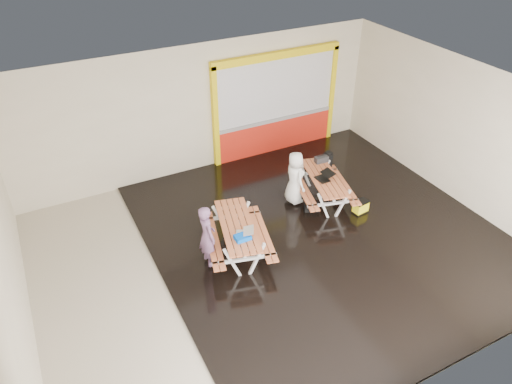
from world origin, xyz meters
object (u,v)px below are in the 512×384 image
picnic_table_right (324,183)px  person_right (295,178)px  blue_pouch (243,237)px  dark_case (312,207)px  person_left (207,236)px  picnic_table_left (237,231)px  laptop_right (324,177)px  laptop_left (244,233)px  fluke_bag (361,207)px  backpack (328,159)px  toolbox (321,159)px

picnic_table_right → person_right: size_ratio=1.57×
blue_pouch → dark_case: size_ratio=0.87×
person_left → picnic_table_right: bearing=-78.1°
picnic_table_right → person_left: (-3.45, -0.87, 0.24)m
picnic_table_left → laptop_right: laptop_right is taller
laptop_left → fluke_bag: (3.29, 0.31, -0.63)m
person_left → fluke_bag: 4.03m
person_right → backpack: size_ratio=3.34×
picnic_table_right → backpack: size_ratio=5.23×
laptop_left → laptop_right: 2.91m
picnic_table_right → blue_pouch: bearing=-156.0°
picnic_table_right → person_right: 0.76m
blue_pouch → toolbox: toolbox is taller
picnic_table_left → toolbox: bearing=24.9°
picnic_table_left → picnic_table_right: size_ratio=1.04×
person_left → laptop_left: person_left is taller
person_left → blue_pouch: size_ratio=4.44×
picnic_table_right → fluke_bag: picnic_table_right is taller
picnic_table_left → laptop_right: (2.68, 0.71, 0.21)m
person_right → picnic_table_left: bearing=118.2°
person_right → toolbox: person_right is taller
picnic_table_right → laptop_left: bearing=-157.1°
person_left → blue_pouch: 0.73m
laptop_right → backpack: size_ratio=1.03×
picnic_table_left → toolbox: toolbox is taller
person_right → backpack: bearing=-67.2°
picnic_table_left → blue_pouch: blue_pouch is taller
laptop_left → toolbox: size_ratio=1.32×
laptop_right → fluke_bag: (0.59, -0.78, -0.60)m
backpack → picnic_table_left: bearing=-155.2°
person_left → backpack: bearing=-70.3°
laptop_right → fluke_bag: size_ratio=1.04×
picnic_table_right → toolbox: toolbox is taller
person_left → laptop_right: bearing=-79.1°
toolbox → fluke_bag: (0.20, -1.49, -0.62)m
fluke_bag → person_left: bearing=-179.8°
laptop_right → picnic_table_right: bearing=55.3°
picnic_table_left → dark_case: bearing=14.0°
toolbox → laptop_left: bearing=-149.8°
backpack → fluke_bag: 1.70m
laptop_right → person_left: bearing=-166.9°
fluke_bag → toolbox: bearing=97.6°
picnic_table_left → laptop_left: bearing=-93.7°
person_left → blue_pouch: bearing=-125.0°
blue_pouch → backpack: (3.48, 2.04, -0.14)m
toolbox → fluke_bag: size_ratio=0.88×
laptop_right → backpack: bearing=50.5°
person_right → dark_case: (0.24, -0.46, -0.66)m
laptop_right → dark_case: laptop_right is taller
blue_pouch → backpack: size_ratio=0.78×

